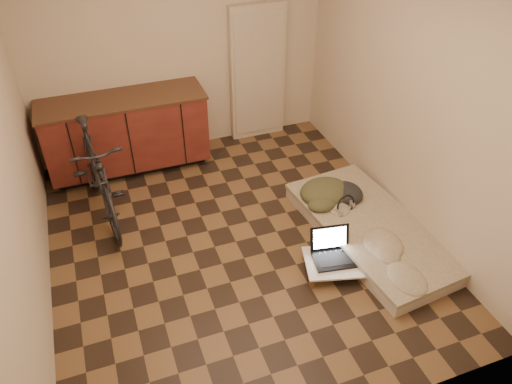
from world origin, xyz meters
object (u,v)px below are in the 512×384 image
object	(u,v)px
bicycle	(96,169)
lap_desk	(342,262)
futon	(371,229)
laptop	(332,252)

from	to	relation	value
bicycle	lap_desk	world-z (taller)	bicycle
futon	lap_desk	world-z (taller)	futon
laptop	bicycle	bearing A→B (deg)	150.29
futon	lap_desk	size ratio (longest dim) A/B	2.57
futon	laptop	size ratio (longest dim) A/B	4.73
lap_desk	laptop	bearing A→B (deg)	141.76
futon	laptop	bearing A→B (deg)	-163.06
bicycle	futon	bearing A→B (deg)	-33.94
lap_desk	laptop	world-z (taller)	laptop
lap_desk	futon	bearing A→B (deg)	47.70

